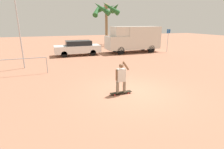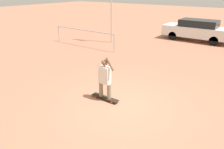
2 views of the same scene
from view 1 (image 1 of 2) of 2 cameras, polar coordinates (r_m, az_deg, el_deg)
The scene contains 9 objects.
ground_plane at distance 8.51m, azimuth 7.12°, elevation -5.58°, with size 80.00×80.00×0.00m, color #A36B51.
skateboard at distance 8.17m, azimuth 2.90°, elevation -5.89°, with size 1.04×0.23×0.09m.
person_skateboarder at distance 7.91m, azimuth 2.98°, elevation -0.71°, with size 0.66×0.22×1.47m.
camper_van at distance 19.97m, azimuth 7.10°, elevation 11.67°, with size 5.94×2.19×2.81m.
parked_car_white at distance 18.22m, azimuth -11.13°, elevation 8.60°, with size 4.55×1.71×1.48m.
palm_tree_near_van at distance 26.96m, azimuth -1.90°, elevation 20.36°, with size 4.09×4.31×6.22m.
flagpole at distance 13.91m, azimuth -28.11°, elevation 15.62°, with size 0.91×0.12×5.90m.
street_sign at distance 20.85m, azimuth 17.82°, elevation 11.40°, with size 0.44×0.06×2.52m.
plaza_railing_segment at distance 12.40m, azimuth -31.76°, elevation 3.49°, with size 4.84×0.05×1.08m.
Camera 1 is at (-3.67, -6.99, 3.18)m, focal length 28.00 mm.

